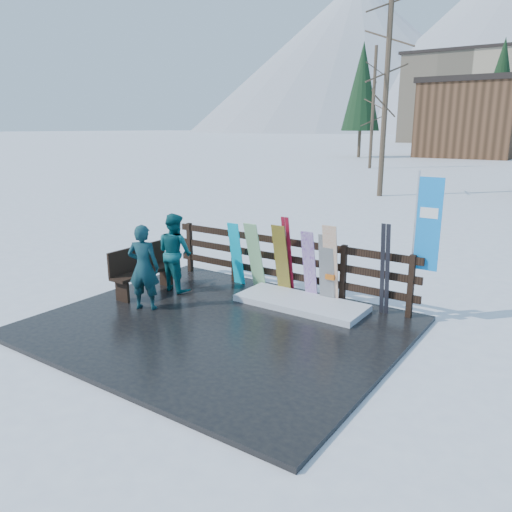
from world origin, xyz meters
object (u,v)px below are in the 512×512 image
Objects in this scene: person_back at (175,252)px; rental_flag at (425,230)px; snowboard_2 at (281,260)px; snowboard_5 at (331,265)px; snowboard_3 at (309,266)px; snowboard_0 at (236,254)px; snowboard_4 at (327,270)px; bench at (142,268)px; person_front at (144,267)px; snowboard_1 at (255,256)px.

rental_flag is at bearing -156.43° from person_back.
snowboard_5 is at bearing -0.00° from snowboard_2.
snowboard_3 is at bearing -0.00° from snowboard_2.
snowboard_3 reaches higher than snowboard_0.
snowboard_3 is at bearing 180.00° from snowboard_5.
snowboard_3 is 0.37m from snowboard_4.
snowboard_5 is (1.08, -0.00, 0.05)m from snowboard_2.
snowboard_2 is at bearing -174.27° from rental_flag.
snowboard_0 is at bearing -121.51° from person_back.
rental_flag is (5.08, 1.79, 1.09)m from bench.
snowboard_4 is at bearing -170.91° from rental_flag.
snowboard_4 is at bearing -153.10° from person_back.
snowboard_3 is 0.89× the size of person_front.
rental_flag is (1.61, 0.27, 0.83)m from snowboard_5.
snowboard_4 is (0.37, -0.00, -0.01)m from snowboard_3.
snowboard_5 is 3.48m from person_front.
bench is at bearing -138.93° from snowboard_1.
snowboard_0 is 0.93× the size of snowboard_2.
snowboard_0 is 2.14m from snowboard_4.
person_back is (-2.60, -0.99, 0.11)m from snowboard_3.
snowboard_4 reaches higher than snowboard_0.
snowboard_2 is at bearing 0.00° from snowboard_1.
snowboard_0 is at bearing 50.38° from bench.
snowboard_2 is 0.63m from snowboard_3.
snowboard_4 is at bearing -166.80° from person_front.
snowboard_1 is 2.37m from person_front.
person_front reaches higher than snowboard_1.
person_front reaches higher than snowboard_5.
bench is 0.93× the size of person_back.
person_front reaches higher than bench.
snowboard_1 is 0.90× the size of person_back.
person_front is (0.73, -0.62, 0.29)m from bench.
bench is 1.00m from person_front.
snowboard_4 is (1.00, -0.00, -0.04)m from snowboard_2.
bench is 1.03× the size of snowboard_1.
bench is 3.80m from snowboard_5.
person_front is (-0.53, -2.14, 0.12)m from snowboard_0.
bench is at bearing -156.35° from snowboard_5.
snowboard_2 is 0.94× the size of snowboard_5.
snowboard_2 is at bearing 0.00° from snowboard_0.
snowboard_2 is 1.08× the size of snowboard_4.
snowboard_2 is at bearing 180.00° from snowboard_3.
snowboard_5 reaches higher than snowboard_3.
snowboard_4 is at bearing -180.00° from snowboard_5.
rental_flag is at bearing 19.42° from bench.
snowboard_0 is 1.30m from person_back.
bench is 1.01× the size of snowboard_2.
person_front reaches higher than snowboard_2.
snowboard_1 is (0.49, 0.00, 0.03)m from snowboard_0.
snowboard_1 is at bearing 41.07° from bench.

